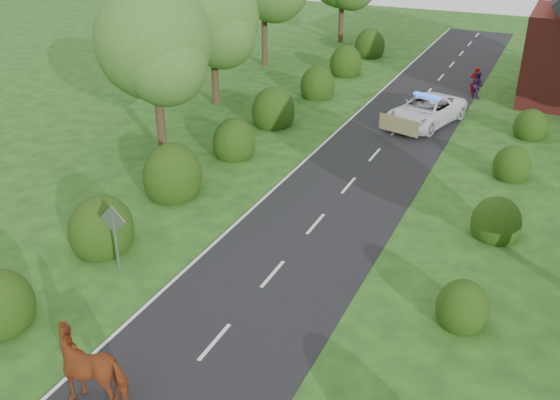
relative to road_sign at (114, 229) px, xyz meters
The scene contains 12 objects.
ground 5.63m from the road_sign, 21.80° to the right, with size 120.00×120.00×0.00m, color #203F18.
road 14.03m from the road_sign, 68.96° to the left, with size 6.00×70.00×0.02m, color black.
road_markings 11.56m from the road_sign, 72.72° to the left, with size 4.96×70.00×0.01m.
hedgerow_left 9.85m from the road_sign, 98.87° to the left, with size 2.75×50.41×3.00m.
hedgerow_right 14.85m from the road_sign, 38.46° to the left, with size 2.10×45.78×2.10m.
tree_left_a 11.55m from the road_sign, 115.73° to the left, with size 5.74×5.60×8.38m.
tree_left_b 19.22m from the road_sign, 109.29° to the left, with size 5.74×5.60×8.07m.
road_sign is the anchor object (origin of this frame).
cow 6.11m from the road_sign, 57.18° to the right, with size 1.29×2.44×1.73m, color brown.
police_van 20.62m from the road_sign, 72.52° to the left, with size 4.12×6.27×1.75m.
pedestrian_red 27.77m from the road_sign, 73.67° to the left, with size 0.67×0.44×1.83m, color #900A06.
pedestrian_purple 27.33m from the road_sign, 72.96° to the left, with size 0.83×0.64×1.70m, color #471F58.
Camera 1 is at (7.87, -12.43, 11.95)m, focal length 40.00 mm.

